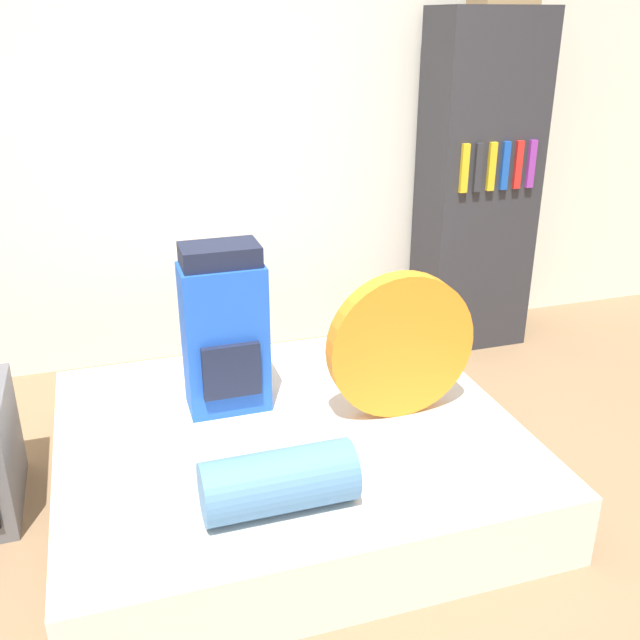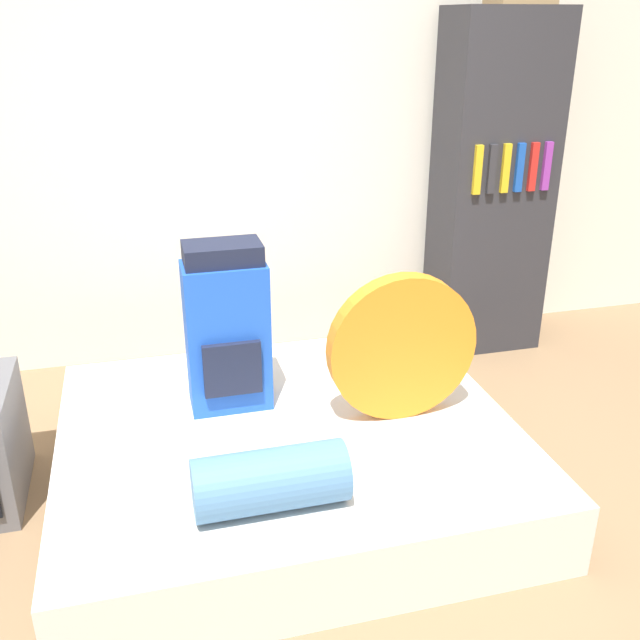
# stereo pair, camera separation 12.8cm
# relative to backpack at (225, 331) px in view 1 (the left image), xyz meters

# --- Properties ---
(ground_plane) EXTENTS (16.00, 16.00, 0.00)m
(ground_plane) POSITION_rel_backpack_xyz_m (0.29, -0.85, -0.64)
(ground_plane) COLOR #846647
(wall_back) EXTENTS (8.00, 0.05, 2.60)m
(wall_back) POSITION_rel_backpack_xyz_m (0.29, 1.20, 0.66)
(wall_back) COLOR silver
(wall_back) RESTS_ON ground_plane
(bed) EXTENTS (1.81, 1.57, 0.29)m
(bed) POSITION_rel_backpack_xyz_m (0.20, -0.24, -0.49)
(bed) COLOR silver
(bed) RESTS_ON ground_plane
(backpack) EXTENTS (0.33, 0.24, 0.71)m
(backpack) POSITION_rel_backpack_xyz_m (0.00, 0.00, 0.00)
(backpack) COLOR blue
(backpack) RESTS_ON bed
(tent_bag) EXTENTS (0.61, 0.08, 0.61)m
(tent_bag) POSITION_rel_backpack_xyz_m (0.66, -0.27, -0.04)
(tent_bag) COLOR orange
(tent_bag) RESTS_ON bed
(sleeping_roll) EXTENTS (0.51, 0.21, 0.21)m
(sleeping_roll) POSITION_rel_backpack_xyz_m (0.03, -0.73, -0.24)
(sleeping_roll) COLOR teal
(sleeping_roll) RESTS_ON bed
(bookshelf) EXTENTS (0.60, 0.40, 1.88)m
(bookshelf) POSITION_rel_backpack_xyz_m (1.63, 0.90, 0.30)
(bookshelf) COLOR #2D2D33
(bookshelf) RESTS_ON ground_plane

